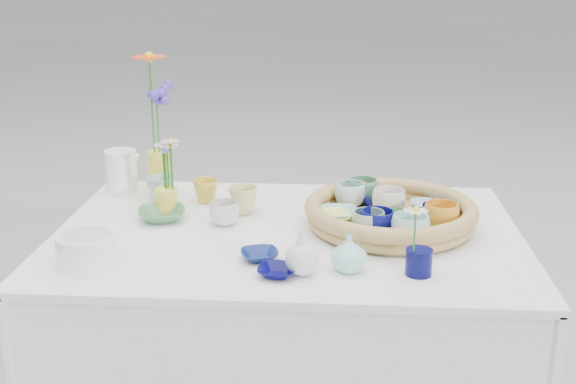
{
  "coord_description": "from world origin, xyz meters",
  "views": [
    {
      "loc": [
        0.13,
        -1.83,
        1.47
      ],
      "look_at": [
        0.0,
        0.02,
        0.87
      ],
      "focal_mm": 45.0,
      "sensor_mm": 36.0,
      "label": 1
    }
  ],
  "objects": [
    {
      "name": "daisy_posy",
      "position": [
        -0.36,
        0.15,
        0.91
      ],
      "size": [
        0.08,
        0.08,
        0.15
      ],
      "primitive_type": null,
      "rotation": [
        0.0,
        0.0,
        -0.04
      ],
      "color": "white",
      "rests_on": "daisy_cup"
    },
    {
      "name": "fluted_bowl",
      "position": [
        -0.47,
        -0.26,
        0.8
      ],
      "size": [
        0.16,
        0.16,
        0.08
      ],
      "primitive_type": null,
      "rotation": [
        0.0,
        0.0,
        -0.06
      ],
      "color": "white",
      "rests_on": "display_table"
    },
    {
      "name": "wicker_tray",
      "position": [
        0.28,
        0.05,
        0.8
      ],
      "size": [
        0.47,
        0.47,
        0.08
      ],
      "primitive_type": null,
      "color": "#9D7D43",
      "rests_on": "display_table"
    },
    {
      "name": "tray_ceramic_3",
      "position": [
        0.32,
        0.0,
        0.8
      ],
      "size": [
        0.13,
        0.13,
        0.04
      ],
      "primitive_type": "imported",
      "rotation": [
        0.0,
        0.0,
        0.13
      ],
      "color": "#40844C",
      "rests_on": "wicker_tray"
    },
    {
      "name": "tray_ceramic_10",
      "position": [
        0.11,
        0.03,
        0.8
      ],
      "size": [
        0.13,
        0.13,
        0.03
      ],
      "primitive_type": "imported",
      "rotation": [
        0.0,
        0.0,
        0.15
      ],
      "color": "#FEFF73",
      "rests_on": "wicker_tray"
    },
    {
      "name": "white_pitcher",
      "position": [
        -0.55,
        0.31,
        0.83
      ],
      "size": [
        0.17,
        0.15,
        0.13
      ],
      "primitive_type": null,
      "rotation": [
        0.0,
        0.0,
        -0.41
      ],
      "color": "white",
      "rests_on": "display_table"
    },
    {
      "name": "daisy_cup",
      "position": [
        -0.36,
        0.13,
        0.8
      ],
      "size": [
        0.07,
        0.07,
        0.07
      ],
      "primitive_type": "cylinder",
      "rotation": [
        0.0,
        0.0,
        -0.01
      ],
      "color": "#FFE046",
      "rests_on": "display_table"
    },
    {
      "name": "bud_vase_paleblue",
      "position": [
        0.05,
        -0.28,
        0.83
      ],
      "size": [
        0.09,
        0.09,
        0.12
      ],
      "primitive_type": null,
      "rotation": [
        0.0,
        0.0,
        -0.1
      ],
      "color": "silver",
      "rests_on": "display_table"
    },
    {
      "name": "tray_ceramic_11",
      "position": [
        0.32,
        -0.12,
        0.82
      ],
      "size": [
        0.1,
        0.1,
        0.08
      ],
      "primitive_type": "imported",
      "rotation": [
        0.0,
        0.0,
        -0.04
      ],
      "color": "#A0DCCD",
      "rests_on": "wicker_tray"
    },
    {
      "name": "loose_ceramic_1",
      "position": [
        -0.14,
        0.13,
        0.81
      ],
      "size": [
        0.11,
        0.11,
        0.08
      ],
      "primitive_type": "imported",
      "rotation": [
        0.0,
        0.0,
        -0.3
      ],
      "color": "#D6C97D",
      "rests_on": "display_table"
    },
    {
      "name": "loose_ceramic_2",
      "position": [
        -0.36,
        0.06,
        0.78
      ],
      "size": [
        0.16,
        0.16,
        0.03
      ],
      "primitive_type": "imported",
      "rotation": [
        0.0,
        0.0,
        0.25
      ],
      "color": "#477E51",
      "rests_on": "display_table"
    },
    {
      "name": "loose_ceramic_5",
      "position": [
        -0.4,
        0.22,
        0.8
      ],
      "size": [
        0.11,
        0.11,
        0.08
      ],
      "primitive_type": "imported",
      "rotation": [
        0.0,
        0.0,
        0.4
      ],
      "color": "#A4C3BC",
      "rests_on": "display_table"
    },
    {
      "name": "bud_vase_cobalt",
      "position": [
        0.33,
        -0.26,
        0.8
      ],
      "size": [
        0.07,
        0.07,
        0.06
      ],
      "primitive_type": "cylinder",
      "rotation": [
        0.0,
        0.0,
        -0.14
      ],
      "color": "#04053F",
      "rests_on": "display_table"
    },
    {
      "name": "tray_ceramic_9",
      "position": [
        0.24,
        -0.07,
        0.82
      ],
      "size": [
        0.1,
        0.1,
        0.07
      ],
      "primitive_type": "imported",
      "rotation": [
        0.0,
        0.0,
        -0.07
      ],
      "color": "navy",
      "rests_on": "wicker_tray"
    },
    {
      "name": "tray_ceramic_12",
      "position": [
        0.21,
        0.2,
        0.82
      ],
      "size": [
        0.1,
        0.1,
        0.07
      ],
      "primitive_type": "imported",
      "rotation": [
        0.0,
        0.0,
        -0.06
      ],
      "color": "#4E8960",
      "rests_on": "wicker_tray"
    },
    {
      "name": "tray_ceramic_6",
      "position": [
        0.17,
        0.17,
        0.82
      ],
      "size": [
        0.12,
        0.12,
        0.07
      ],
      "primitive_type": "imported",
      "rotation": [
        0.0,
        0.0,
        -0.42
      ],
      "color": "silver",
      "rests_on": "wicker_tray"
    },
    {
      "name": "tray_ceramic_4",
      "position": [
        0.22,
        -0.07,
        0.82
      ],
      "size": [
        0.11,
        0.11,
        0.07
      ],
      "primitive_type": "imported",
      "rotation": [
        0.0,
        0.0,
        0.35
      ],
      "color": "#91BB97",
      "rests_on": "wicker_tray"
    },
    {
      "name": "bud_vase_seafoam",
      "position": [
        0.16,
        -0.25,
        0.81
      ],
      "size": [
        0.1,
        0.1,
        0.09
      ],
      "primitive_type": "imported",
      "rotation": [
        0.0,
        0.0,
        -0.19
      ],
      "color": "#97DFD7",
      "rests_on": "display_table"
    },
    {
      "name": "hydrangea",
      "position": [
        -0.42,
        0.29,
        0.99
      ],
      "size": [
        0.08,
        0.08,
        0.25
      ],
      "primitive_type": null,
      "rotation": [
        0.0,
        0.0,
        0.09
      ],
      "color": "#4839BA",
      "rests_on": "tall_vase_yellow"
    },
    {
      "name": "tray_ceramic_7",
      "position": [
        0.28,
        0.1,
        0.82
      ],
      "size": [
        0.12,
        0.12,
        0.07
      ],
      "primitive_type": "imported",
      "rotation": [
        0.0,
        0.0,
        -0.28
      ],
      "color": "silver",
      "rests_on": "wicker_tray"
    },
    {
      "name": "gerbera",
      "position": [
        -0.43,
        0.29,
        1.05
      ],
      "size": [
        0.13,
        0.13,
        0.31
      ],
      "primitive_type": null,
      "rotation": [
        0.0,
        0.0,
        -0.09
      ],
      "color": "#FF5B1C",
      "rests_on": "tall_vase_yellow"
    },
    {
      "name": "tray_ceramic_1",
      "position": [
        0.42,
        0.1,
        0.8
      ],
      "size": [
        0.12,
        0.12,
        0.03
      ],
      "primitive_type": "imported",
      "rotation": [
        0.0,
        0.0,
        -0.14
      ],
      "color": "#0D093A",
      "rests_on": "wicker_tray"
    },
    {
      "name": "tray_ceramic_8",
      "position": [
        0.39,
        0.16,
        0.79
      ],
      "size": [
        0.1,
        0.1,
        0.02
      ],
      "primitive_type": "imported",
      "rotation": [
        0.0,
        0.0,
        0.17
      ],
      "color": "#A1BBE6",
      "rests_on": "wicker_tray"
    },
    {
      "name": "loose_ceramic_6",
      "position": [
        -0.0,
        -0.29,
        0.78
      ],
      "size": [
        0.1,
        0.1,
        0.02
      ],
      "primitive_type": "imported",
      "rotation": [
        0.0,
        0.0,
        -0.16
      ],
      "color": "#030347",
      "rests_on": "display_table"
    },
    {
      "name": "tall_vase_yellow",
      "position": [
        -0.42,
        0.3,
        0.83
      ],
      "size": [
        0.1,
        0.1,
        0.14
      ],
      "primitive_type": "cylinder",
      "rotation": [
        0.0,
        0.0,
        0.4
      ],
      "color": "yellow",
      "rests_on": "display_table"
    },
    {
      "name": "tray_ceramic_0",
      "position": [
        0.25,
        0.18,
        0.8
      ],
      "size": [
        0.13,
        0.13,
        0.03
      ],
      "primitive_type": "imported",
      "rotation": [
        0.0,
        0.0,
        0.26
      ],
      "color": "navy",
      "rests_on": "wicker_tray"
    },
    {
      "name": "single_daisy",
      "position": [
        0.31,
        -0.28,
        0.88
      ],
      "size": [
        0.08,
        0.08,
        0.12
      ],
      "primitive_type": null,
      "rotation": [
        0.0,
        0.0,
        0.21
      ],
      "color": "white",
      "rests_on": "bud_vase_cobalt"
    },
    {
      "name": "loose_ceramic_0",
      "position": [
        -0.27,
        0.23,
        0.8
      ],
      "size": [
        0.09,
        0.09,
        0.07
      ],
      "primitive_type": "imported",
      "rotation": [
        0.0,
        0.0,
        0.17
      ],
      "color": "gold",
      "rests_on": "display_table"
    },
    {
      "name": "tray_ceramic_2",
      "position": [
        0.41,
        -0.01,
        0.82
      ],
      "size": [
        0.12,
        0.12,
        0.07
      ],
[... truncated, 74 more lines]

